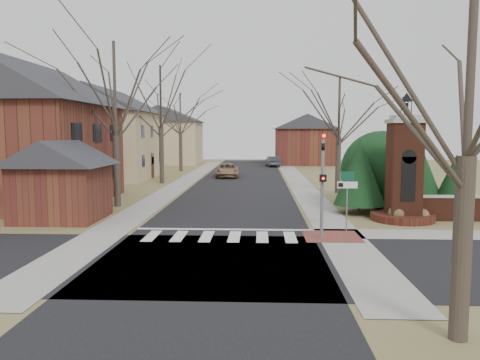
{
  "coord_description": "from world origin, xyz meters",
  "views": [
    {
      "loc": [
        1.68,
        -18.95,
        4.47
      ],
      "look_at": [
        0.62,
        6.0,
        1.94
      ],
      "focal_mm": 35.0,
      "sensor_mm": 36.0,
      "label": 1
    }
  ],
  "objects_px": {
    "sign_post": "(347,189)",
    "traffic_signal_pole": "(323,178)",
    "pickup_truck": "(227,170)",
    "distant_car": "(273,161)",
    "brick_gate_monument": "(404,178)"
  },
  "relations": [
    {
      "from": "brick_gate_monument",
      "to": "pickup_truck",
      "type": "relative_size",
      "value": 1.32
    },
    {
      "from": "brick_gate_monument",
      "to": "distant_car",
      "type": "distance_m",
      "value": 38.58
    },
    {
      "from": "pickup_truck",
      "to": "distant_car",
      "type": "xyz_separation_m",
      "value": [
        5.0,
        14.99,
        0.0
      ]
    },
    {
      "from": "sign_post",
      "to": "traffic_signal_pole",
      "type": "bearing_deg",
      "value": -132.43
    },
    {
      "from": "sign_post",
      "to": "distant_car",
      "type": "bearing_deg",
      "value": 93.05
    },
    {
      "from": "traffic_signal_pole",
      "to": "brick_gate_monument",
      "type": "height_order",
      "value": "brick_gate_monument"
    },
    {
      "from": "sign_post",
      "to": "distant_car",
      "type": "xyz_separation_m",
      "value": [
        -2.19,
        41.15,
        -1.27
      ]
    },
    {
      "from": "sign_post",
      "to": "brick_gate_monument",
      "type": "xyz_separation_m",
      "value": [
        3.41,
        3.01,
        0.22
      ]
    },
    {
      "from": "sign_post",
      "to": "brick_gate_monument",
      "type": "bearing_deg",
      "value": 41.42
    },
    {
      "from": "traffic_signal_pole",
      "to": "distant_car",
      "type": "relative_size",
      "value": 1.08
    },
    {
      "from": "traffic_signal_pole",
      "to": "pickup_truck",
      "type": "bearing_deg",
      "value": 102.08
    },
    {
      "from": "traffic_signal_pole",
      "to": "pickup_truck",
      "type": "distance_m",
      "value": 28.26
    },
    {
      "from": "pickup_truck",
      "to": "distant_car",
      "type": "bearing_deg",
      "value": 68.79
    },
    {
      "from": "traffic_signal_pole",
      "to": "pickup_truck",
      "type": "height_order",
      "value": "traffic_signal_pole"
    },
    {
      "from": "sign_post",
      "to": "pickup_truck",
      "type": "height_order",
      "value": "sign_post"
    }
  ]
}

